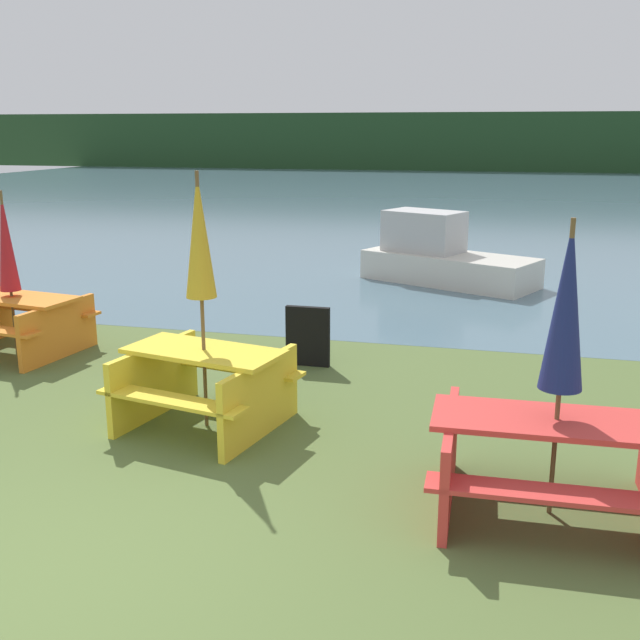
% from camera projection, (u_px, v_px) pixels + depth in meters
% --- Properties ---
extents(ground_plane, '(60.00, 60.00, 0.00)m').
position_uv_depth(ground_plane, '(22.00, 584.00, 4.84)').
color(ground_plane, '#516633').
extents(water, '(60.00, 50.00, 0.00)m').
position_uv_depth(water, '(442.00, 194.00, 34.08)').
color(water, slate).
rests_on(water, ground_plane).
extents(far_treeline, '(80.00, 1.60, 4.00)m').
position_uv_depth(far_treeline, '(468.00, 142.00, 52.39)').
color(far_treeline, '#1E3D1E').
rests_on(far_treeline, water).
extents(picnic_table_red, '(1.86, 1.42, 0.77)m').
position_uv_depth(picnic_table_red, '(554.00, 457.00, 5.63)').
color(picnic_table_red, red).
rests_on(picnic_table_red, ground_plane).
extents(picnic_table_yellow, '(1.78, 1.66, 0.79)m').
position_uv_depth(picnic_table_yellow, '(205.00, 381.00, 7.32)').
color(picnic_table_yellow, yellow).
rests_on(picnic_table_yellow, ground_plane).
extents(picnic_table_orange, '(1.91, 1.61, 0.76)m').
position_uv_depth(picnic_table_orange, '(14.00, 318.00, 9.78)').
color(picnic_table_orange, orange).
rests_on(picnic_table_orange, ground_plane).
extents(umbrella_crimson, '(0.26, 0.26, 2.11)m').
position_uv_depth(umbrella_crimson, '(6.00, 242.00, 9.54)').
color(umbrella_crimson, brown).
rests_on(umbrella_crimson, ground_plane).
extents(umbrella_gold, '(0.29, 0.29, 2.49)m').
position_uv_depth(umbrella_gold, '(199.00, 237.00, 6.97)').
color(umbrella_gold, brown).
rests_on(umbrella_gold, ground_plane).
extents(umbrella_navy, '(0.32, 0.32, 2.26)m').
position_uv_depth(umbrella_navy, '(566.00, 307.00, 5.35)').
color(umbrella_navy, brown).
rests_on(umbrella_navy, ground_plane).
extents(boat, '(3.49, 2.52, 1.34)m').
position_uv_depth(boat, '(442.00, 257.00, 14.31)').
color(boat, beige).
rests_on(boat, water).
extents(signboard, '(0.55, 0.08, 0.75)m').
position_uv_depth(signboard, '(308.00, 336.00, 9.24)').
color(signboard, black).
rests_on(signboard, ground_plane).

